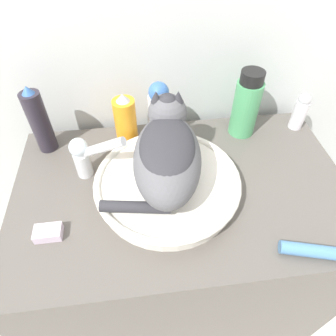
# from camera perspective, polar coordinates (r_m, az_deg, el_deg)

# --- Properties ---
(wall_back) EXTENTS (8.00, 0.05, 2.40)m
(wall_back) POSITION_cam_1_polar(r_m,az_deg,el_deg) (0.90, -0.31, 28.44)
(wall_back) COLOR silver
(wall_back) RESTS_ON ground_plane
(vanity_counter) EXTENTS (0.91, 0.56, 0.86)m
(vanity_counter) POSITION_cam_1_polar(r_m,az_deg,el_deg) (1.18, 1.93, -16.91)
(vanity_counter) COLOR #56514C
(vanity_counter) RESTS_ON ground_plane
(sink_basin) EXTENTS (0.38, 0.38, 0.05)m
(sink_basin) POSITION_cam_1_polar(r_m,az_deg,el_deg) (0.78, -0.13, -2.96)
(sink_basin) COLOR white
(sink_basin) RESTS_ON vanity_counter
(cat) EXTENTS (0.27, 0.32, 0.18)m
(cat) POSITION_cam_1_polar(r_m,az_deg,el_deg) (0.72, -0.21, 3.36)
(cat) COLOR #56565B
(cat) RESTS_ON sink_basin
(faucet) EXTENTS (0.16, 0.09, 0.16)m
(faucet) POSITION_cam_1_polar(r_m,az_deg,el_deg) (0.82, -15.40, 2.47)
(faucet) COLOR silver
(faucet) RESTS_ON vanity_counter
(spray_bottle_trigger) EXTENTS (0.07, 0.07, 0.17)m
(spray_bottle_trigger) POSITION_cam_1_polar(r_m,az_deg,el_deg) (0.90, -8.10, 8.89)
(spray_bottle_trigger) COLOR orange
(spray_bottle_trigger) RESTS_ON vanity_counter
(mouthwash_bottle) EXTENTS (0.08, 0.08, 0.21)m
(mouthwash_bottle) POSITION_cam_1_polar(r_m,az_deg,el_deg) (0.95, 14.66, 11.52)
(mouthwash_bottle) COLOR #4CA366
(mouthwash_bottle) RESTS_ON vanity_counter
(hairspray_can_black) EXTENTS (0.06, 0.06, 0.21)m
(hairspray_can_black) POSITION_cam_1_polar(r_m,az_deg,el_deg) (0.93, -23.31, 8.16)
(hairspray_can_black) COLOR #28232D
(hairspray_can_black) RESTS_ON vanity_counter
(lotion_bottle_white) EXTENTS (0.06, 0.06, 0.20)m
(lotion_bottle_white) POSITION_cam_1_polar(r_m,az_deg,el_deg) (0.89, -1.68, 10.48)
(lotion_bottle_white) COLOR silver
(lotion_bottle_white) RESTS_ON vanity_counter
(deodorant_stick) EXTENTS (0.04, 0.04, 0.12)m
(deodorant_stick) POSITION_cam_1_polar(r_m,az_deg,el_deg) (1.05, 23.89, 9.87)
(deodorant_stick) COLOR silver
(deodorant_stick) RESTS_ON vanity_counter
(cream_tube) EXTENTS (0.17, 0.08, 0.03)m
(cream_tube) POSITION_cam_1_polar(r_m,az_deg,el_deg) (0.77, 27.05, -14.03)
(cream_tube) COLOR #4C7FB2
(cream_tube) RESTS_ON vanity_counter
(soap_bar) EXTENTS (0.06, 0.04, 0.02)m
(soap_bar) POSITION_cam_1_polar(r_m,az_deg,el_deg) (0.77, -21.86, -11.37)
(soap_bar) COLOR silver
(soap_bar) RESTS_ON vanity_counter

